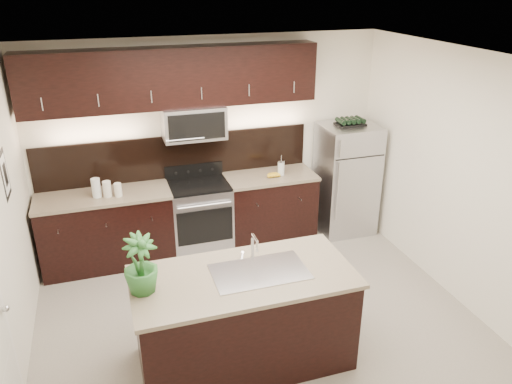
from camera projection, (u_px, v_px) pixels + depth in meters
ground at (258, 321)px, 5.26m from camera, size 4.50×4.50×0.00m
room_walls at (248, 174)px, 4.52m from camera, size 4.52×4.02×2.71m
counter_run at (184, 219)px, 6.42m from camera, size 3.51×0.65×0.94m
upper_fixtures at (176, 87)px, 5.89m from camera, size 3.49×0.40×1.66m
island at (244, 318)px, 4.56m from camera, size 1.96×0.96×0.94m
sink_faucet at (259, 270)px, 4.41m from camera, size 0.84×0.50×0.28m
refrigerator at (346, 179)px, 6.88m from camera, size 0.74×0.67×1.53m
wine_rack at (350, 122)px, 6.56m from camera, size 0.38×0.23×0.09m
plant at (140, 264)px, 4.04m from camera, size 0.38×0.38×0.51m
canisters at (104, 189)px, 5.87m from camera, size 0.34×0.15×0.23m
french_press at (281, 168)px, 6.51m from camera, size 0.09×0.09×0.27m
bananas at (269, 175)px, 6.47m from camera, size 0.18×0.14×0.06m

